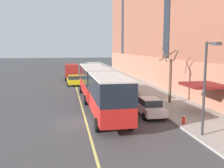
% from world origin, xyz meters
% --- Properties ---
extents(ground_plane, '(260.00, 260.00, 0.00)m').
position_xyz_m(ground_plane, '(0.00, 0.00, 0.00)').
color(ground_plane, '#424244').
extents(sidewalk, '(5.32, 160.00, 0.15)m').
position_xyz_m(sidewalk, '(9.55, 3.00, 0.07)').
color(sidewalk, '#9E9B93').
rests_on(sidewalk, ground).
extents(city_bus, '(2.96, 19.35, 3.72)m').
position_xyz_m(city_bus, '(1.94, 5.54, 2.15)').
color(city_bus, red).
rests_on(city_bus, ground).
extents(parked_car_white_0, '(2.09, 4.69, 1.56)m').
position_xyz_m(parked_car_white_0, '(5.59, 15.69, 0.78)').
color(parked_car_white_0, silver).
rests_on(parked_car_white_0, ground).
extents(parked_car_black_1, '(2.07, 4.53, 1.56)m').
position_xyz_m(parked_car_black_1, '(5.70, 33.47, 0.78)').
color(parked_car_black_1, black).
rests_on(parked_car_black_1, ground).
extents(parked_car_white_3, '(1.93, 4.65, 1.56)m').
position_xyz_m(parked_car_white_3, '(5.78, 1.16, 0.78)').
color(parked_car_white_3, silver).
rests_on(parked_car_white_3, ground).
extents(parked_car_champagne_5, '(2.08, 4.75, 1.56)m').
position_xyz_m(parked_car_champagne_5, '(5.81, 9.65, 0.78)').
color(parked_car_champagne_5, '#BCAD89').
rests_on(parked_car_champagne_5, ground).
extents(parked_car_green_6, '(2.12, 4.72, 1.56)m').
position_xyz_m(parked_car_green_6, '(5.56, 24.16, 0.78)').
color(parked_car_green_6, '#23603D').
rests_on(parked_car_green_6, ground).
extents(box_truck, '(2.36, 6.78, 2.87)m').
position_xyz_m(box_truck, '(-0.24, 27.77, 1.65)').
color(box_truck, maroon).
rests_on(box_truck, ground).
extents(taxi_cab, '(2.13, 4.37, 1.56)m').
position_xyz_m(taxi_cab, '(-0.10, 20.88, 0.78)').
color(taxi_cab, yellow).
rests_on(taxi_cab, ground).
extents(street_tree_mid_block, '(1.86, 1.71, 5.77)m').
position_xyz_m(street_tree_mid_block, '(9.35, 5.36, 2.95)').
color(street_tree_mid_block, brown).
rests_on(street_tree_mid_block, sidewalk).
extents(street_lamp, '(0.36, 1.48, 6.08)m').
position_xyz_m(street_lamp, '(7.49, -5.04, 3.94)').
color(street_lamp, '#2D2D30').
rests_on(street_lamp, sidewalk).
extents(fire_hydrant, '(0.42, 0.24, 0.72)m').
position_xyz_m(fire_hydrant, '(7.39, -2.23, 0.49)').
color(fire_hydrant, red).
rests_on(fire_hydrant, sidewalk).
extents(lane_centerline, '(0.16, 140.00, 0.01)m').
position_xyz_m(lane_centerline, '(0.24, 3.00, 0.00)').
color(lane_centerline, '#E0D66B').
rests_on(lane_centerline, ground).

